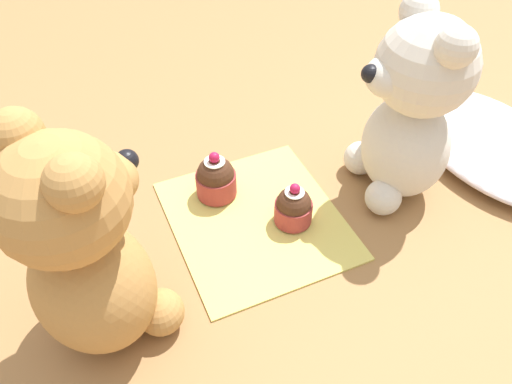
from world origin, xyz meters
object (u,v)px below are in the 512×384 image
teddy_bear_cream (412,111)px  cupcake_near_cream_bear (293,207)px  cupcake_near_tan_bear (216,178)px  teddy_bear_tan (85,251)px

teddy_bear_cream → cupcake_near_cream_bear: 0.20m
cupcake_near_cream_bear → cupcake_near_tan_bear: (-0.09, -0.08, 0.00)m
teddy_bear_tan → cupcake_near_tan_bear: (-0.15, 0.19, -0.10)m
teddy_bear_tan → cupcake_near_tan_bear: teddy_bear_tan is taller
teddy_bear_cream → cupcake_near_tan_bear: 0.28m
teddy_bear_tan → cupcake_near_tan_bear: 0.26m
teddy_bear_cream → teddy_bear_tan: size_ratio=0.98×
cupcake_near_tan_bear → cupcake_near_cream_bear: bearing=39.9°
teddy_bear_cream → cupcake_near_tan_bear: (-0.09, -0.25, -0.10)m
cupcake_near_cream_bear → teddy_bear_cream: bearing=92.0°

